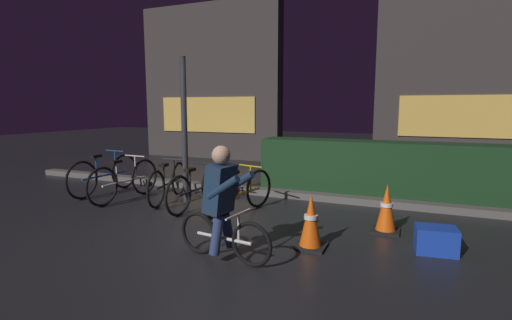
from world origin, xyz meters
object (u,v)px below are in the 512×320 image
object	(u,v)px
parked_bike_left_mid	(125,181)
traffic_cone_near	(311,222)
parked_bike_right_mid	(240,193)
cyclist	(223,203)
parked_bike_center_right	(196,189)
blue_crate	(436,240)
parked_bike_center_left	(168,183)
street_post	(184,131)
traffic_cone_far	(386,209)
parked_bike_leftmost	(105,175)

from	to	relation	value
parked_bike_left_mid	traffic_cone_near	xyz separation A→B (m)	(3.65, -0.98, -0.03)
parked_bike_right_mid	cyclist	bearing A→B (deg)	-145.18
parked_bike_center_right	parked_bike_left_mid	bearing A→B (deg)	92.97
parked_bike_right_mid	blue_crate	bearing A→B (deg)	-86.55
parked_bike_center_left	street_post	bearing A→B (deg)	-81.37
parked_bike_left_mid	parked_bike_right_mid	world-z (taller)	parked_bike_left_mid
street_post	traffic_cone_far	size ratio (longest dim) A/B	3.83
street_post	traffic_cone_far	distance (m)	3.49
parked_bike_center_right	traffic_cone_near	distance (m)	2.37
street_post	parked_bike_center_right	xyz separation A→B (m)	(0.41, -0.33, -0.91)
street_post	blue_crate	size ratio (longest dim) A/B	5.65
street_post	parked_bike_right_mid	bearing A→B (deg)	-14.79
cyclist	street_post	bearing A→B (deg)	139.78
parked_bike_center_left	traffic_cone_near	bearing A→B (deg)	-123.75
cyclist	parked_bike_center_left	bearing A→B (deg)	145.69
street_post	parked_bike_leftmost	size ratio (longest dim) A/B	1.43
street_post	parked_bike_right_mid	distance (m)	1.53
street_post	parked_bike_leftmost	distance (m)	2.00
parked_bike_right_mid	traffic_cone_far	world-z (taller)	parked_bike_right_mid
parked_bike_center_left	blue_crate	distance (m)	4.30
parked_bike_left_mid	parked_bike_center_right	xyz separation A→B (m)	(1.49, -0.01, -0.02)
parked_bike_center_left	parked_bike_left_mid	bearing A→B (deg)	94.07
parked_bike_center_right	cyclist	distance (m)	2.17
cyclist	traffic_cone_far	bearing A→B (deg)	53.89
street_post	parked_bike_left_mid	size ratio (longest dim) A/B	1.49
traffic_cone_far	blue_crate	world-z (taller)	traffic_cone_far
parked_bike_center_left	parked_bike_leftmost	bearing A→B (deg)	76.95
parked_bike_leftmost	parked_bike_right_mid	size ratio (longest dim) A/B	1.14
parked_bike_left_mid	blue_crate	xyz separation A→B (m)	(5.00, -0.58, -0.20)
street_post	blue_crate	xyz separation A→B (m)	(3.93, -0.90, -1.09)
parked_bike_left_mid	parked_bike_center_right	distance (m)	1.49
parked_bike_center_right	cyclist	bearing A→B (deg)	-137.07
parked_bike_center_left	parked_bike_center_right	world-z (taller)	parked_bike_center_left
traffic_cone_near	cyclist	world-z (taller)	cyclist
cyclist	parked_bike_left_mid	bearing A→B (deg)	157.60
parked_bike_leftmost	parked_bike_center_right	world-z (taller)	parked_bike_leftmost
parked_bike_left_mid	traffic_cone_near	world-z (taller)	parked_bike_left_mid
street_post	traffic_cone_far	bearing A→B (deg)	-6.09
blue_crate	traffic_cone_near	bearing A→B (deg)	-163.53
blue_crate	cyclist	distance (m)	2.45
parked_bike_left_mid	parked_bike_center_left	world-z (taller)	parked_bike_left_mid
parked_bike_leftmost	parked_bike_right_mid	distance (m)	3.00
street_post	parked_bike_leftmost	world-z (taller)	street_post
traffic_cone_far	cyclist	world-z (taller)	cyclist
parked_bike_right_mid	traffic_cone_far	size ratio (longest dim) A/B	2.36
parked_bike_left_mid	traffic_cone_far	size ratio (longest dim) A/B	2.57
parked_bike_center_right	blue_crate	bearing A→B (deg)	-95.81
parked_bike_center_right	parked_bike_right_mid	world-z (taller)	parked_bike_right_mid
parked_bike_leftmost	cyclist	distance (m)	4.07
parked_bike_leftmost	cyclist	world-z (taller)	cyclist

